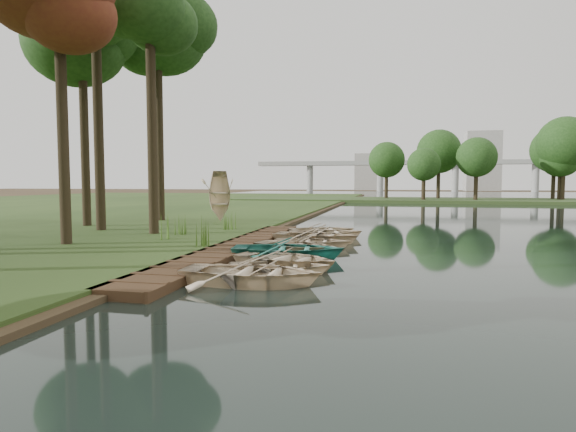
% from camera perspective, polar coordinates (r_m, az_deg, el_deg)
% --- Properties ---
extents(ground, '(300.00, 300.00, 0.00)m').
position_cam_1_polar(ground, '(18.22, -1.66, -4.54)').
color(ground, '#3D2F1D').
extents(boardwalk, '(1.60, 16.00, 0.30)m').
position_cam_1_polar(boardwalk, '(18.65, -6.44, -3.90)').
color(boardwalk, '#3A2716').
rests_on(boardwalk, ground).
extents(peninsula, '(50.00, 14.00, 0.45)m').
position_cam_1_polar(peninsula, '(67.58, 15.70, 1.80)').
color(peninsula, '#31461F').
rests_on(peninsula, ground).
extents(far_trees, '(45.60, 5.60, 8.80)m').
position_cam_1_polar(far_trees, '(67.55, 12.95, 7.11)').
color(far_trees, black).
rests_on(far_trees, peninsula).
extents(bridge, '(95.90, 4.00, 8.60)m').
position_cam_1_polar(bridge, '(137.74, 16.04, 5.72)').
color(bridge, '#A5A5A0').
rests_on(bridge, ground).
extents(building_a, '(10.00, 8.00, 18.00)m').
position_cam_1_polar(building_a, '(159.62, 22.03, 6.03)').
color(building_a, '#A5A5A0').
rests_on(building_a, ground).
extents(building_b, '(8.00, 8.00, 12.00)m').
position_cam_1_polar(building_b, '(162.75, 9.40, 5.17)').
color(building_b, '#A5A5A0').
rests_on(building_b, ground).
extents(rowboat_0, '(3.72, 2.68, 0.77)m').
position_cam_1_polar(rowboat_0, '(12.63, -4.37, -6.41)').
color(rowboat_0, beige).
rests_on(rowboat_0, water).
extents(rowboat_1, '(3.32, 2.64, 0.62)m').
position_cam_1_polar(rowboat_1, '(13.88, -1.14, -5.76)').
color(rowboat_1, beige).
rests_on(rowboat_1, water).
extents(rowboat_2, '(3.94, 3.29, 0.70)m').
position_cam_1_polar(rowboat_2, '(15.00, -0.32, -4.85)').
color(rowboat_2, beige).
rests_on(rowboat_2, water).
extents(rowboat_3, '(4.20, 3.24, 0.80)m').
position_cam_1_polar(rowboat_3, '(16.68, 0.06, -3.77)').
color(rowboat_3, '#2F8474').
rests_on(rowboat_3, water).
extents(rowboat_4, '(4.06, 3.46, 0.71)m').
position_cam_1_polar(rowboat_4, '(17.95, 1.13, -3.36)').
color(rowboat_4, beige).
rests_on(rowboat_4, water).
extents(rowboat_5, '(3.25, 2.42, 0.65)m').
position_cam_1_polar(rowboat_5, '(19.50, 2.86, -2.87)').
color(rowboat_5, beige).
rests_on(rowboat_5, water).
extents(rowboat_6, '(3.97, 3.00, 0.78)m').
position_cam_1_polar(rowboat_6, '(21.10, 3.34, -2.17)').
color(rowboat_6, beige).
rests_on(rowboat_6, water).
extents(rowboat_7, '(4.07, 3.44, 0.72)m').
position_cam_1_polar(rowboat_7, '(22.67, 4.57, -1.81)').
color(rowboat_7, beige).
rests_on(rowboat_7, water).
extents(rowboat_8, '(3.97, 3.45, 0.69)m').
position_cam_1_polar(rowboat_8, '(24.11, 4.08, -1.50)').
color(rowboat_8, beige).
rests_on(rowboat_8, water).
extents(stored_rowboat, '(3.78, 3.70, 0.64)m').
position_cam_1_polar(stored_rowboat, '(29.78, -8.14, -0.03)').
color(stored_rowboat, beige).
rests_on(stored_rowboat, bank).
extents(tree_2, '(4.14, 4.14, 10.75)m').
position_cam_1_polar(tree_2, '(21.64, -25.51, 21.02)').
color(tree_2, black).
rests_on(tree_2, bank).
extents(tree_4, '(3.86, 3.86, 12.09)m').
position_cam_1_polar(tree_4, '(24.69, -16.09, 22.35)').
color(tree_4, black).
rests_on(tree_4, bank).
extents(tree_5, '(6.15, 6.15, 13.53)m').
position_cam_1_polar(tree_5, '(30.10, -23.30, 20.00)').
color(tree_5, black).
rests_on(tree_5, bank).
extents(tree_6, '(5.11, 5.11, 13.57)m').
position_cam_1_polar(tree_6, '(32.74, -15.17, 19.61)').
color(tree_6, black).
rests_on(tree_6, bank).
extents(reeds_0, '(0.60, 0.60, 1.04)m').
position_cam_1_polar(reeds_0, '(18.46, -9.91, -1.92)').
color(reeds_0, '#3F661E').
rests_on(reeds_0, bank).
extents(reeds_1, '(0.60, 0.60, 0.99)m').
position_cam_1_polar(reeds_1, '(20.91, -14.38, -1.36)').
color(reeds_1, '#3F661E').
rests_on(reeds_1, bank).
extents(reeds_2, '(0.60, 0.60, 0.92)m').
position_cam_1_polar(reeds_2, '(22.74, -12.61, -0.99)').
color(reeds_2, '#3F661E').
rests_on(reeds_2, bank).
extents(reeds_3, '(0.60, 0.60, 0.99)m').
position_cam_1_polar(reeds_3, '(24.77, -6.94, -0.44)').
color(reeds_3, '#3F661E').
rests_on(reeds_3, bank).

